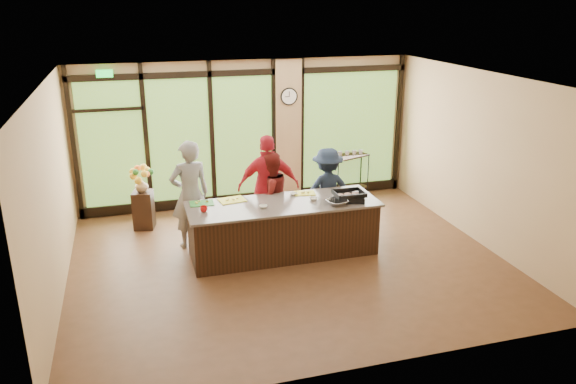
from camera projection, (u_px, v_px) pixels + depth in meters
floor at (288, 261)px, 9.37m from camera, size 7.00×7.00×0.00m
ceiling at (288, 79)px, 8.39m from camera, size 7.00×7.00×0.00m
back_wall at (248, 134)px, 11.60m from camera, size 7.00×0.00×7.00m
left_wall at (51, 195)px, 7.96m from camera, size 0.00×6.00×6.00m
right_wall at (480, 158)px, 9.80m from camera, size 0.00×6.00×6.00m
window_wall at (256, 138)px, 11.64m from camera, size 6.90×0.12×3.00m
island_base at (283, 230)px, 9.50m from camera, size 3.10×1.00×0.88m
countertop at (283, 204)px, 9.35m from camera, size 3.20×1.10×0.04m
wall_clock at (289, 96)px, 11.46m from camera, size 0.36×0.04×0.36m
cook_left at (190, 195)px, 9.63m from camera, size 0.77×0.57×1.91m
cook_midleft at (270, 196)px, 10.04m from camera, size 0.96×0.87×1.60m
cook_midright at (269, 187)px, 10.07m from camera, size 1.16×0.62×1.89m
cook_right at (327, 190)px, 10.38m from camera, size 1.04×0.61×1.59m
roasting_pan at (349, 198)px, 9.46m from camera, size 0.60×0.52×0.09m
mixing_bowl at (337, 202)px, 9.26m from camera, size 0.43×0.43×0.09m
cutting_board_left at (202, 203)px, 9.31m from camera, size 0.40×0.31×0.01m
cutting_board_center at (232, 200)px, 9.46m from camera, size 0.48×0.39×0.01m
cutting_board_right at (305, 193)px, 9.80m from camera, size 0.39×0.32×0.01m
prep_bowl_near at (263, 207)px, 9.12m from camera, size 0.16×0.16×0.04m
prep_bowl_mid at (314, 199)px, 9.47m from camera, size 0.17×0.17×0.04m
prep_bowl_far at (294, 194)px, 9.73m from camera, size 0.18×0.18×0.03m
red_ramekin at (204, 209)px, 8.94m from camera, size 0.16×0.16×0.09m
flower_stand at (144, 210)px, 10.60m from camera, size 0.44×0.44×0.73m
flower_vase at (141, 185)px, 10.44m from camera, size 0.31×0.31×0.26m
bar_cart at (350, 169)px, 12.24m from camera, size 0.87×0.68×1.04m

